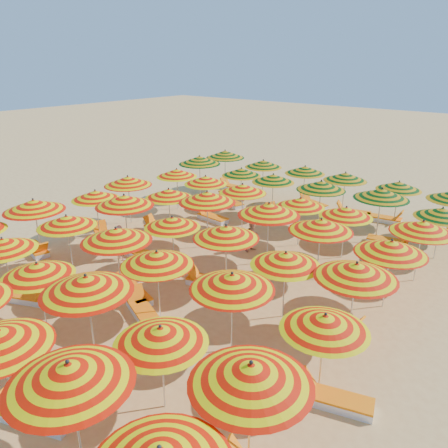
% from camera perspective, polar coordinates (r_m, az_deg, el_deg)
% --- Properties ---
extents(ground, '(120.00, 120.00, 0.00)m').
position_cam_1_polar(ground, '(17.32, -1.05, -5.41)').
color(ground, '#E6B466').
rests_on(ground, ground).
extents(umbrella_4, '(3.15, 3.15, 2.56)m').
position_cam_1_polar(umbrella_4, '(8.93, -19.58, -17.93)').
color(umbrella_4, silver).
rests_on(umbrella_4, ground).
extents(umbrella_7, '(2.26, 2.26, 2.26)m').
position_cam_1_polar(umbrella_7, '(15.92, -26.94, -2.40)').
color(umbrella_7, silver).
rests_on(umbrella_7, ground).
extents(umbrella_8, '(2.18, 2.18, 2.22)m').
position_cam_1_polar(umbrella_8, '(13.74, -23.19, -5.52)').
color(umbrella_8, silver).
rests_on(umbrella_8, ground).
extents(umbrella_9, '(3.01, 3.01, 2.55)m').
position_cam_1_polar(umbrella_9, '(11.82, -17.54, -7.53)').
color(umbrella_9, silver).
rests_on(umbrella_9, ground).
extents(umbrella_10, '(2.74, 2.74, 2.26)m').
position_cam_1_polar(umbrella_10, '(9.96, -8.28, -14.18)').
color(umbrella_10, silver).
rests_on(umbrella_10, ground).
extents(umbrella_11, '(3.14, 3.14, 2.53)m').
position_cam_1_polar(umbrella_11, '(8.50, 3.53, -18.98)').
color(umbrella_11, silver).
rests_on(umbrella_11, ground).
extents(umbrella_12, '(2.83, 2.83, 2.52)m').
position_cam_1_polar(umbrella_12, '(18.81, -23.60, 2.24)').
color(umbrella_12, silver).
rests_on(umbrella_12, ground).
extents(umbrella_13, '(2.35, 2.35, 2.30)m').
position_cam_1_polar(umbrella_13, '(17.12, -19.86, 0.35)').
color(umbrella_13, silver).
rests_on(umbrella_13, ground).
extents(umbrella_14, '(3.14, 3.14, 2.51)m').
position_cam_1_polar(umbrella_14, '(14.82, -13.91, -1.40)').
color(umbrella_14, silver).
rests_on(umbrella_14, ground).
extents(umbrella_15, '(2.88, 2.88, 2.35)m').
position_cam_1_polar(umbrella_15, '(13.21, -8.77, -4.48)').
color(umbrella_15, silver).
rests_on(umbrella_15, ground).
extents(umbrella_16, '(3.03, 3.03, 2.44)m').
position_cam_1_polar(umbrella_16, '(11.60, 1.07, -7.54)').
color(umbrella_16, silver).
rests_on(umbrella_16, ground).
extents(umbrella_17, '(2.42, 2.42, 2.23)m').
position_cam_1_polar(umbrella_17, '(10.57, 13.04, -12.44)').
color(umbrella_17, silver).
rests_on(umbrella_17, ground).
extents(umbrella_18, '(2.35, 2.35, 2.25)m').
position_cam_1_polar(umbrella_18, '(20.19, -16.45, 3.64)').
color(umbrella_18, silver).
rests_on(umbrella_18, ground).
extents(umbrella_19, '(2.57, 2.57, 2.54)m').
position_cam_1_polar(umbrella_19, '(18.23, -12.89, 2.99)').
color(umbrella_19, silver).
rests_on(umbrella_19, ground).
extents(umbrella_20, '(2.22, 2.22, 2.22)m').
position_cam_1_polar(umbrella_20, '(16.30, -6.78, 0.21)').
color(umbrella_20, silver).
rests_on(umbrella_20, ground).
extents(umbrella_21, '(2.68, 2.68, 2.43)m').
position_cam_1_polar(umbrella_21, '(14.80, 0.27, -1.08)').
color(umbrella_21, silver).
rests_on(umbrella_21, ground).
extents(umbrella_22, '(2.66, 2.66, 2.28)m').
position_cam_1_polar(umbrella_22, '(13.30, 8.05, -4.55)').
color(umbrella_22, silver).
rests_on(umbrella_22, ground).
extents(umbrella_23, '(2.76, 2.76, 2.47)m').
position_cam_1_polar(umbrella_23, '(12.64, 16.88, -5.87)').
color(umbrella_23, silver).
rests_on(umbrella_23, ground).
extents(umbrella_24, '(3.00, 3.00, 2.43)m').
position_cam_1_polar(umbrella_24, '(21.57, -12.45, 5.51)').
color(umbrella_24, silver).
rests_on(umbrella_24, ground).
extents(umbrella_25, '(2.69, 2.69, 2.25)m').
position_cam_1_polar(umbrella_25, '(19.76, -7.24, 3.98)').
color(umbrella_25, silver).
rests_on(umbrella_25, ground).
extents(umbrella_26, '(2.81, 2.81, 2.54)m').
position_cam_1_polar(umbrella_26, '(18.22, -2.22, 3.52)').
color(umbrella_26, silver).
rests_on(umbrella_26, ground).
extents(umbrella_27, '(2.88, 2.88, 2.56)m').
position_cam_1_polar(umbrella_27, '(16.77, 5.88, 1.92)').
color(umbrella_27, silver).
rests_on(umbrella_27, ground).
extents(umbrella_28, '(3.03, 3.03, 2.44)m').
position_cam_1_polar(umbrella_28, '(15.77, 12.55, -0.16)').
color(umbrella_28, silver).
rests_on(umbrella_28, ground).
extents(umbrella_29, '(2.94, 2.94, 2.41)m').
position_cam_1_polar(umbrella_29, '(14.64, 20.99, -2.87)').
color(umbrella_29, silver).
rests_on(umbrella_29, ground).
extents(umbrella_30, '(2.79, 2.79, 2.27)m').
position_cam_1_polar(umbrella_30, '(23.28, -6.20, 6.65)').
color(umbrella_30, silver).
rests_on(umbrella_30, ground).
extents(umbrella_31, '(2.17, 2.17, 2.26)m').
position_cam_1_polar(umbrella_31, '(21.80, -2.43, 5.75)').
color(umbrella_31, silver).
rests_on(umbrella_31, ground).
extents(umbrella_32, '(2.90, 2.90, 2.34)m').
position_cam_1_polar(umbrella_32, '(20.08, 2.44, 4.63)').
color(umbrella_32, silver).
rests_on(umbrella_32, ground).
extents(umbrella_33, '(2.12, 2.12, 2.22)m').
position_cam_1_polar(umbrella_33, '(18.71, 9.93, 2.77)').
color(umbrella_33, silver).
rests_on(umbrella_33, ground).
extents(umbrella_34, '(2.21, 2.21, 2.23)m').
position_cam_1_polar(umbrella_34, '(17.91, 15.66, 1.51)').
color(umbrella_34, silver).
rests_on(umbrella_34, ground).
extents(umbrella_35, '(2.93, 2.93, 2.39)m').
position_cam_1_polar(umbrella_35, '(16.86, 24.53, -0.37)').
color(umbrella_35, silver).
rests_on(umbrella_35, ground).
extents(umbrella_36, '(2.54, 2.54, 2.53)m').
position_cam_1_polar(umbrella_36, '(25.13, -3.21, 8.33)').
color(umbrella_36, silver).
rests_on(umbrella_36, ground).
extents(umbrella_37, '(2.22, 2.22, 2.22)m').
position_cam_1_polar(umbrella_37, '(23.55, 2.28, 6.82)').
color(umbrella_37, silver).
rests_on(umbrella_37, ground).
extents(umbrella_38, '(2.76, 2.76, 2.27)m').
position_cam_1_polar(umbrella_38, '(22.21, 6.44, 5.96)').
color(umbrella_38, silver).
rests_on(umbrella_38, ground).
extents(umbrella_39, '(2.30, 2.30, 2.41)m').
position_cam_1_polar(umbrella_39, '(20.82, 12.57, 4.92)').
color(umbrella_39, silver).
rests_on(umbrella_39, ground).
extents(umbrella_40, '(3.07, 3.07, 2.50)m').
position_cam_1_polar(umbrella_40, '(20.00, 19.90, 3.74)').
color(umbrella_40, silver).
rests_on(umbrella_40, ground).
extents(umbrella_41, '(2.24, 2.24, 2.24)m').
position_cam_1_polar(umbrella_41, '(19.18, 26.61, 1.30)').
color(umbrella_41, silver).
rests_on(umbrella_41, ground).
extents(umbrella_42, '(2.48, 2.48, 2.48)m').
position_cam_1_polar(umbrella_42, '(26.91, 0.15, 9.10)').
color(umbrella_42, silver).
rests_on(umbrella_42, ground).
extents(umbrella_43, '(2.81, 2.81, 2.25)m').
position_cam_1_polar(umbrella_43, '(25.39, 5.16, 7.85)').
color(umbrella_43, silver).
rests_on(umbrella_43, ground).
extents(umbrella_44, '(2.50, 2.50, 2.28)m').
position_cam_1_polar(umbrella_44, '(24.12, 10.53, 6.95)').
color(umbrella_44, silver).
rests_on(umbrella_44, ground).
extents(umbrella_45, '(2.51, 2.51, 2.31)m').
position_cam_1_polar(umbrella_45, '(23.08, 15.57, 5.97)').
color(umbrella_45, silver).
rests_on(umbrella_45, ground).
extents(umbrella_46, '(2.41, 2.41, 2.24)m').
position_cam_1_polar(umbrella_46, '(22.44, 21.88, 4.65)').
color(umbrella_46, silver).
rests_on(umbrella_46, ground).
extents(lounger_1, '(1.82, 1.16, 0.69)m').
position_cam_1_polar(lounger_1, '(11.52, -23.48, -21.97)').
color(lounger_1, white).
rests_on(lounger_1, ground).
extents(lounger_3, '(1.82, 1.24, 0.69)m').
position_cam_1_polar(lounger_3, '(16.26, -24.25, -8.69)').
color(lounger_3, white).
rests_on(lounger_3, ground).
extents(lounger_5, '(1.81, 0.89, 0.69)m').
position_cam_1_polar(lounger_5, '(19.94, -23.34, -3.08)').
color(lounger_5, white).
rests_on(lounger_5, ground).
extents(lounger_6, '(1.83, 1.06, 0.69)m').
position_cam_1_polar(lounger_6, '(15.43, -11.62, -8.76)').
color(lounger_6, white).
rests_on(lounger_6, ground).
extents(lounger_7, '(1.82, 1.18, 0.69)m').
position_cam_1_polar(lounger_7, '(14.40, -10.64, -11.00)').
color(lounger_7, white).
rests_on(lounger_7, ground).
extents(lounger_8, '(1.83, 1.05, 0.69)m').
position_cam_1_polar(lounger_8, '(11.36, 14.19, -21.34)').
color(lounger_8, white).
rests_on(lounger_8, ground).
extents(lounger_9, '(1.82, 1.22, 0.69)m').
position_cam_1_polar(lounger_9, '(20.32, -15.42, -1.63)').
color(lounger_9, white).
rests_on(lounger_9, ground).
extents(lounger_10, '(1.75, 0.64, 0.69)m').
position_cam_1_polar(lounger_10, '(18.53, -11.66, -3.51)').
color(lounger_10, white).
rests_on(lounger_10, ground).
extents(lounger_11, '(1.75, 0.64, 0.69)m').
position_cam_1_polar(lounger_11, '(17.31, -7.86, -5.08)').
color(lounger_11, white).
rests_on(lounger_11, ground).
extents(lounger_12, '(1.83, 1.06, 0.69)m').
position_cam_1_polar(lounger_12, '(15.83, -1.97, -7.49)').
color(lounger_12, white).
rests_on(lounger_12, ground).
extents(lounger_13, '(1.74, 0.59, 0.69)m').
position_cam_1_polar(lounger_13, '(13.84, 14.15, -12.73)').
color(lounger_13, white).
rests_on(lounger_13, ground).
extents(lounger_14, '(1.79, 0.77, 0.69)m').
position_cam_1_polar(lounger_14, '(20.73, -8.28, -0.61)').
color(lounger_14, white).
rests_on(lounger_14, ground).
extents(lounger_15, '(1.77, 0.72, 0.69)m').
position_cam_1_polar(lounger_15, '(21.97, -1.54, 0.86)').
color(lounger_15, white).
rests_on(lounger_15, ground).
extents(lounger_16, '(1.83, 1.08, 0.69)m').
position_cam_1_polar(lounger_16, '(24.28, 0.88, 2.84)').
color(lounger_16, white).
rests_on(lounger_16, ground).
extents(lounger_17, '(1.82, 1.22, 0.69)m').
position_cam_1_polar(lounger_17, '(22.34, 7.05, 1.05)').
color(lounger_17, white).
rests_on(lounger_17, ground).
extents(lounger_18, '(1.82, 1.02, 0.69)m').
position_cam_1_polar(lounger_18, '(21.38, 13.85, -0.35)').
color(lounger_18, white).
rests_on(lounger_18, ground).
extents(lounger_19, '(1.81, 0.90, 0.69)m').
position_cam_1_polar(lounger_19, '(20.41, 20.68, -2.15)').
color(lounger_19, white).
rests_on(lounger_19, ground).
extents(lounger_20, '(1.74, 0.59, 0.69)m').
position_cam_1_polar(lounger_20, '(27.20, 1.15, 4.83)').
color(lounger_20, white).
rests_on(lounger_20, ground).
extents(lounger_21, '(1.83, 1.09, 0.69)m').
position_cam_1_polar(lounger_21, '(24.57, 11.50, 2.63)').
color(lounger_21, white).
rests_on(lounger_21, ground).
extents(lounger_22, '(1.83, 1.04, 0.69)m').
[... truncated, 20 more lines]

